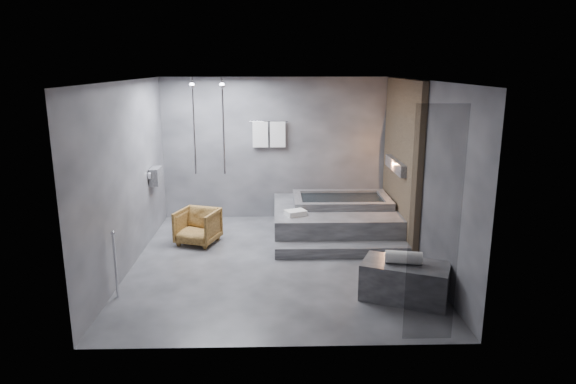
{
  "coord_description": "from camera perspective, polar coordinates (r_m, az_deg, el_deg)",
  "views": [
    {
      "loc": [
        -0.04,
        -7.58,
        3.03
      ],
      "look_at": [
        0.17,
        0.3,
        1.06
      ],
      "focal_mm": 32.0,
      "sensor_mm": 36.0,
      "label": 1
    }
  ],
  "objects": [
    {
      "name": "driftwood_chair",
      "position": [
        9.03,
        -10.0,
        -3.79
      ],
      "size": [
        0.83,
        0.84,
        0.61
      ],
      "primitive_type": "imported",
      "rotation": [
        0.0,
        0.0,
        -0.33
      ],
      "color": "#4A3012",
      "rests_on": "ground"
    },
    {
      "name": "tub_deck",
      "position": [
        9.51,
        5.15,
        -3.06
      ],
      "size": [
        2.2,
        2.0,
        0.5
      ],
      "primitive_type": "cube",
      "color": "#373739",
      "rests_on": "ground"
    },
    {
      "name": "rolled_towel",
      "position": [
        6.9,
        12.71,
        -7.11
      ],
      "size": [
        0.5,
        0.26,
        0.17
      ],
      "primitive_type": "cylinder",
      "rotation": [
        0.0,
        1.57,
        -0.2
      ],
      "color": "white",
      "rests_on": "concrete_bench"
    },
    {
      "name": "concrete_bench",
      "position": [
        7.04,
        12.86,
        -9.64
      ],
      "size": [
        1.26,
        1.0,
        0.5
      ],
      "primitive_type": "cube",
      "rotation": [
        0.0,
        0.0,
        -0.4
      ],
      "color": "#313133",
      "rests_on": "ground"
    },
    {
      "name": "tub_step",
      "position": [
        8.45,
        6.03,
        -6.43
      ],
      "size": [
        2.2,
        0.36,
        0.18
      ],
      "primitive_type": "cube",
      "color": "#373739",
      "rests_on": "ground"
    },
    {
      "name": "deck_towel",
      "position": [
        8.84,
        0.85,
        -2.33
      ],
      "size": [
        0.41,
        0.36,
        0.09
      ],
      "primitive_type": "cube",
      "rotation": [
        0.0,
        0.0,
        0.42
      ],
      "color": "silver",
      "rests_on": "tub_deck"
    },
    {
      "name": "room",
      "position": [
        7.94,
        1.66,
        4.59
      ],
      "size": [
        5.0,
        5.04,
        2.82
      ],
      "color": "#313134",
      "rests_on": "ground"
    }
  ]
}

